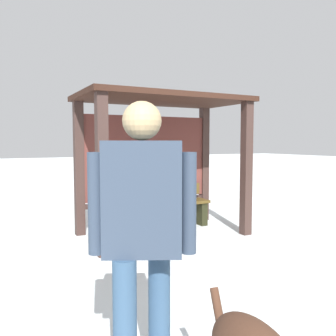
{
  "coord_description": "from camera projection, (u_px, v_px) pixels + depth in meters",
  "views": [
    {
      "loc": [
        -2.6,
        -5.13,
        1.52
      ],
      "look_at": [
        -0.14,
        -0.45,
        1.13
      ],
      "focal_mm": 38.05,
      "sensor_mm": 36.0,
      "label": 1
    }
  ],
  "objects": [
    {
      "name": "bus_shelter",
      "position": [
        157.0,
        137.0,
        5.92
      ],
      "size": [
        2.68,
        1.51,
        2.24
      ],
      "color": "#3B2924",
      "rests_on": "ground"
    },
    {
      "name": "bench_center_inside",
      "position": [
        181.0,
        208.0,
        6.38
      ],
      "size": [
        0.98,
        0.38,
        0.75
      ],
      "color": "#513E1A",
      "rests_on": "ground"
    },
    {
      "name": "person_walking",
      "position": [
        142.0,
        222.0,
        2.12
      ],
      "size": [
        0.62,
        0.43,
        1.76
      ],
      "color": "#36455A",
      "rests_on": "ground"
    },
    {
      "name": "ground_plane",
      "position": [
        163.0,
        234.0,
        5.85
      ],
      "size": [
        60.0,
        60.0,
        0.0
      ],
      "primitive_type": "plane",
      "color": "white"
    },
    {
      "name": "bench_left_inside",
      "position": [
        124.0,
        215.0,
        5.88
      ],
      "size": [
        0.98,
        0.39,
        0.72
      ],
      "color": "#4C2C19",
      "rests_on": "ground"
    }
  ]
}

